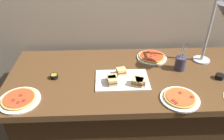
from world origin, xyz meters
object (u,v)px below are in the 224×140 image
object	(u,v)px
pizza_plate_center	(152,57)
sandwich_platter	(124,79)
sauce_cup_near	(54,76)
sauce_cup_far	(220,76)
heat_lamp	(222,18)
utensil_holder	(180,63)
pizza_plate_front	(19,99)
pizza_plate_raised_stand	(180,98)

from	to	relation	value
pizza_plate_center	sandwich_platter	bearing A→B (deg)	-129.22
sauce_cup_near	sauce_cup_far	xyz separation A→B (m)	(1.25, -0.06, 0.00)
heat_lamp	pizza_plate_center	bearing A→B (deg)	155.37
sauce_cup_far	utensil_holder	xyz separation A→B (m)	(-0.26, 0.14, 0.04)
pizza_plate_center	utensil_holder	bearing A→B (deg)	-43.87
pizza_plate_front	utensil_holder	xyz separation A→B (m)	(1.17, 0.33, 0.05)
pizza_plate_center	pizza_plate_raised_stand	world-z (taller)	same
pizza_plate_center	sauce_cup_far	size ratio (longest dim) A/B	4.04
sandwich_platter	utensil_holder	size ratio (longest dim) A/B	1.70
pizza_plate_front	pizza_plate_center	bearing A→B (deg)	27.78
pizza_plate_center	utensil_holder	world-z (taller)	utensil_holder
sauce_cup_near	utensil_holder	bearing A→B (deg)	4.80
pizza_plate_raised_stand	sauce_cup_far	bearing A→B (deg)	31.66
heat_lamp	utensil_holder	xyz separation A→B (m)	(-0.23, 0.01, -0.37)
sauce_cup_near	pizza_plate_front	bearing A→B (deg)	-126.53
sauce_cup_far	pizza_plate_front	bearing A→B (deg)	-172.27
pizza_plate_raised_stand	sauce_cup_near	world-z (taller)	same
sauce_cup_near	utensil_holder	xyz separation A→B (m)	(0.98, 0.08, 0.04)
sauce_cup_near	utensil_holder	size ratio (longest dim) A/B	0.25
pizza_plate_front	sandwich_platter	world-z (taller)	sandwich_platter
pizza_plate_front	pizza_plate_center	size ratio (longest dim) A/B	1.07
utensil_holder	pizza_plate_raised_stand	bearing A→B (deg)	-105.77
pizza_plate_center	utensil_holder	size ratio (longest dim) A/B	1.10
pizza_plate_front	utensil_holder	world-z (taller)	utensil_holder
pizza_plate_front	pizza_plate_center	world-z (taller)	same
heat_lamp	pizza_plate_raised_stand	distance (m)	0.64
pizza_plate_front	sandwich_platter	size ratio (longest dim) A/B	0.69
pizza_plate_center	sandwich_platter	size ratio (longest dim) A/B	0.65
pizza_plate_front	sauce_cup_near	xyz separation A→B (m)	(0.19, 0.25, 0.00)
pizza_plate_raised_stand	pizza_plate_front	bearing A→B (deg)	178.24
sandwich_platter	utensil_holder	distance (m)	0.49
pizza_plate_front	sauce_cup_near	bearing A→B (deg)	53.47
pizza_plate_center	heat_lamp	bearing A→B (deg)	-24.63
pizza_plate_raised_stand	sauce_cup_near	size ratio (longest dim) A/B	4.57
pizza_plate_front	sauce_cup_near	distance (m)	0.31
pizza_plate_center	sauce_cup_near	size ratio (longest dim) A/B	4.46
sandwich_platter	pizza_plate_front	bearing A→B (deg)	-165.47
heat_lamp	pizza_plate_raised_stand	world-z (taller)	heat_lamp
sauce_cup_far	utensil_holder	distance (m)	0.30
pizza_plate_center	pizza_plate_raised_stand	bearing A→B (deg)	-81.20
pizza_plate_raised_stand	pizza_plate_center	bearing A→B (deg)	98.80
heat_lamp	utensil_holder	size ratio (longest dim) A/B	2.37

